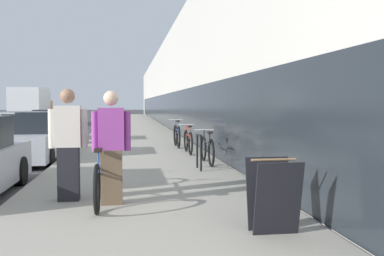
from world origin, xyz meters
TOP-DOWN VIEW (x-y plane):
  - sidewalk_slab at (5.66, 21.00)m, footprint 4.39×70.00m
  - storefront_facade at (12.89, 29.00)m, footprint 10.01×70.00m
  - tandem_bicycle at (4.96, 1.02)m, footprint 0.52×2.66m
  - person_rider at (5.14, 0.68)m, footprint 0.60×0.23m
  - person_bystander at (4.45, 1.03)m, footprint 0.61×0.24m
  - bike_rack_hoop at (7.05, 3.90)m, footprint 0.05×0.60m
  - cruiser_bike_nearest at (7.41, 4.81)m, footprint 0.52×1.78m
  - cruiser_bike_middle at (7.25, 7.21)m, footprint 0.52×1.73m
  - cruiser_bike_farthest at (7.12, 9.18)m, footprint 0.52×1.78m
  - sandwich_board_sign at (7.13, -1.08)m, footprint 0.56×0.56m
  - vintage_roadster_curbside at (2.42, 7.17)m, footprint 1.94×4.24m
  - parked_sedan_far at (2.42, 12.67)m, footprint 1.90×4.15m
  - moving_truck at (-2.08, 28.96)m, footprint 2.31×6.16m

SIDE VIEW (x-z plane):
  - sidewalk_slab at x=5.66m, z-range 0.00..0.15m
  - cruiser_bike_nearest at x=7.41m, z-range 0.09..0.95m
  - cruiser_bike_middle at x=7.25m, z-range 0.08..0.97m
  - tandem_bicycle at x=4.96m, z-range 0.09..0.99m
  - cruiser_bike_farthest at x=7.12m, z-range 0.07..1.05m
  - sandwich_board_sign at x=7.13m, z-range 0.15..1.05m
  - parked_sedan_far at x=2.42m, z-range -0.07..1.39m
  - bike_rack_hoop at x=7.05m, z-range 0.24..1.09m
  - vintage_roadster_curbside at x=2.42m, z-range -0.07..1.40m
  - person_rider at x=5.14m, z-range 0.16..1.91m
  - person_bystander at x=4.45m, z-range 0.16..1.95m
  - moving_truck at x=-2.08m, z-range 0.01..2.90m
  - storefront_facade at x=12.89m, z-range -0.01..6.08m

